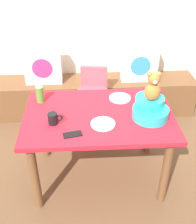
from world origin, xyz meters
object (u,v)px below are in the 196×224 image
highchair (93,93)px  book_stack (93,78)px  teddy_bear (153,87)px  coffee_mug (53,119)px  infant_seat_teal (150,109)px  cell_phone (72,134)px  dinner_plate_far (120,98)px  pillow_floral_right (139,64)px  dinner_plate_near (103,124)px  pillow_floral_left (43,66)px  ketchup_bottle (40,93)px  dining_table (99,124)px

highchair → book_stack: bearing=86.6°
teddy_bear → coffee_mug: 0.83m
infant_seat_teal → cell_phone: (-0.64, -0.22, -0.07)m
book_stack → cell_phone: cell_phone is taller
book_stack → infant_seat_teal: (0.42, -1.23, 0.31)m
book_stack → dinner_plate_far: bearing=-77.6°
pillow_floral_right → dinner_plate_near: (-0.55, -1.31, 0.07)m
book_stack → highchair: highchair is taller
pillow_floral_left → pillow_floral_right: (1.17, 0.00, 0.00)m
coffee_mug → dinner_plate_far: size_ratio=0.60×
highchair → teddy_bear: bearing=-60.9°
ketchup_bottle → cell_phone: 0.60m
dinner_plate_far → pillow_floral_left: bearing=131.7°
pillow_floral_left → ketchup_bottle: size_ratio=2.38×
infant_seat_teal → coffee_mug: (-0.80, -0.06, -0.02)m
dinner_plate_near → infant_seat_teal: bearing=13.5°
book_stack → coffee_mug: (-0.38, -1.29, 0.29)m
ketchup_bottle → pillow_floral_left: bearing=95.4°
cell_phone → pillow_floral_left: bearing=3.0°
infant_seat_teal → ketchup_bottle: bearing=162.7°
ketchup_bottle → dining_table: bearing=-24.1°
dinner_plate_near → dinner_plate_far: same height
book_stack → coffee_mug: coffee_mug is taller
highchair → pillow_floral_left: bearing=144.5°
pillow_floral_right → ketchup_bottle: size_ratio=2.38×
dining_table → ketchup_bottle: bearing=155.9°
pillow_floral_left → ketchup_bottle: bearing=-84.6°
coffee_mug → book_stack: bearing=73.6°
coffee_mug → dinner_plate_near: bearing=-5.4°
infant_seat_teal → dinner_plate_far: infant_seat_teal is taller
pillow_floral_right → cell_phone: (-0.79, -1.43, 0.06)m
highchair → infant_seat_teal: infant_seat_teal is taller
cell_phone → book_stack: bearing=-20.8°
book_stack → teddy_bear: teddy_bear is taller
pillow_floral_left → dinner_plate_far: (0.81, -0.91, 0.07)m
pillow_floral_right → dinner_plate_far: bearing=-111.5°
pillow_floral_right → coffee_mug: (-0.94, -1.27, 0.11)m
highchair → ketchup_bottle: size_ratio=4.27×
cell_phone → dinner_plate_near: bearing=-75.7°
dinner_plate_far → cell_phone: size_ratio=1.39×
teddy_bear → dining_table: bearing=171.6°
pillow_floral_right → coffee_mug: bearing=-126.6°
dinner_plate_near → teddy_bear: bearing=13.4°
book_stack → coffee_mug: 1.38m
highchair → coffee_mug: (-0.35, -0.86, 0.27)m
dining_table → teddy_bear: size_ratio=5.10×
dining_table → dinner_plate_far: dinner_plate_far is taller
pillow_floral_right → ketchup_bottle: bearing=-139.8°
book_stack → coffee_mug: size_ratio=1.67×
book_stack → dining_table: dining_table is taller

